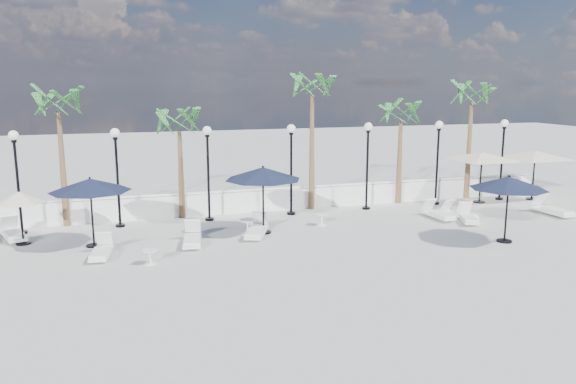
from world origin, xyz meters
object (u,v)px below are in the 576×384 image
object	(u,v)px
lounger_2	(101,251)
parasol_navy_mid	(263,174)
lounger_7	(438,213)
lounger_6	(459,213)
lounger_4	(257,230)
lounger_5	(468,217)
parasol_cream_sq_b	(536,151)
lounger_0	(13,233)
parasol_navy_left	(90,185)
parasol_navy_right	(509,183)
parasol_cream_sq_a	(482,152)
lounger_8	(552,209)
parasol_cream_small	(19,198)
lounger_3	(192,238)

from	to	relation	value
lounger_2	parasol_navy_mid	distance (m)	6.24
lounger_7	lounger_6	bearing A→B (deg)	-16.35
lounger_4	lounger_5	xyz separation A→B (m)	(8.63, -0.48, -0.02)
lounger_4	lounger_5	size ratio (longest dim) A/B	1.09
parasol_cream_sq_b	lounger_4	bearing A→B (deg)	-170.24
lounger_5	parasol_cream_sq_b	distance (m)	6.67
lounger_0	parasol_navy_left	xyz separation A→B (m)	(2.78, -1.78, 1.90)
lounger_7	lounger_0	bearing A→B (deg)	169.70
parasol_navy_right	parasol_cream_sq_a	world-z (taller)	parasol_cream_sq_a
lounger_6	parasol_cream_sq_b	size ratio (longest dim) A/B	0.34
parasol_navy_left	parasol_cream_sq_a	size ratio (longest dim) A/B	0.53
lounger_8	parasol_cream_sq_a	distance (m)	3.97
parasol_cream_sq_b	parasol_cream_small	distance (m)	22.30
lounger_4	lounger_8	xyz separation A→B (m)	(12.82, -0.43, 0.01)
lounger_0	lounger_2	size ratio (longest dim) A/B	1.12
lounger_0	parasol_navy_mid	distance (m)	9.19
lounger_3	parasol_navy_left	size ratio (longest dim) A/B	0.68
lounger_7	lounger_8	bearing A→B (deg)	-13.79
lounger_8	parasol_navy_right	distance (m)	5.77
parasol_navy_right	parasol_cream_sq_b	size ratio (longest dim) A/B	0.53
lounger_6	lounger_2	bearing A→B (deg)	170.96
lounger_2	lounger_7	bearing A→B (deg)	14.49
lounger_2	parasol_cream_sq_b	bearing A→B (deg)	18.38
lounger_2	lounger_0	bearing A→B (deg)	142.51
parasol_navy_left	parasol_navy_mid	size ratio (longest dim) A/B	0.96
lounger_3	lounger_5	distance (m)	11.04
parasol_navy_left	parasol_cream_sq_b	xyz separation A→B (m)	(19.90, 2.07, 0.21)
parasol_navy_right	lounger_7	bearing A→B (deg)	95.43
lounger_3	parasol_cream_small	bearing A→B (deg)	171.84
lounger_4	parasol_navy_mid	world-z (taller)	parasol_navy_mid
lounger_2	lounger_6	world-z (taller)	lounger_2
lounger_0	lounger_6	world-z (taller)	lounger_0
lounger_2	lounger_5	bearing A→B (deg)	10.52
parasol_navy_left	parasol_navy_mid	world-z (taller)	parasol_navy_mid
lounger_0	parasol_navy_left	distance (m)	3.81
lounger_4	lounger_2	bearing A→B (deg)	-145.96
lounger_5	parasol_cream_sq_b	xyz separation A→B (m)	(5.61, 2.93, 2.13)
lounger_0	parasol_cream_sq_a	distance (m)	19.96
parasol_navy_left	parasol_navy_mid	xyz separation A→B (m)	(6.01, -0.02, 0.11)
parasol_navy_right	parasol_cream_sq_b	distance (m)	8.37
parasol_navy_mid	parasol_navy_right	distance (m)	8.65
lounger_3	lounger_6	world-z (taller)	lounger_3
lounger_3	parasol_cream_sq_b	distance (m)	17.02
parasol_navy_left	parasol_cream_sq_a	distance (m)	17.21
lounger_0	parasol_navy_right	bearing A→B (deg)	-36.58
lounger_4	lounger_6	distance (m)	8.70
lounger_8	lounger_7	bearing A→B (deg)	166.72
lounger_0	parasol_cream_sq_a	bearing A→B (deg)	-17.05
lounger_6	lounger_3	bearing A→B (deg)	169.35
lounger_6	lounger_7	bearing A→B (deg)	153.88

